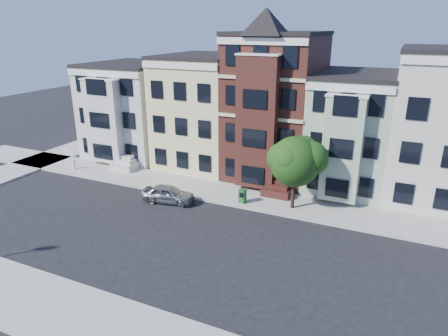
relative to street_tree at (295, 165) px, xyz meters
The scene contains 11 objects.
ground 9.01m from the street_tree, 116.23° to the right, with size 120.00×120.00×0.00m, color black.
far_sidewalk 5.02m from the street_tree, behind, with size 60.00×4.00×0.15m, color #9E9B93.
near_sidewalk 16.25m from the street_tree, 103.37° to the right, with size 60.00×4.00×0.15m, color #9E9B93.
house_white 19.99m from the street_tree, 159.34° to the left, with size 8.00×9.00×9.00m, color beige.
house_yellow 12.88m from the street_tree, 146.60° to the left, with size 7.00×9.00×10.00m, color beige.
house_brown 8.34m from the street_tree, 117.57° to the left, with size 7.00×9.00×12.00m, color #3A1913.
house_green 7.66m from the street_tree, 68.14° to the left, with size 6.00×9.00×9.00m, color #99AC90.
street_tree is the anchor object (origin of this frame).
parked_car 9.72m from the street_tree, 163.45° to the right, with size 1.59×3.96×1.35m, color #929598.
newspaper_box 4.63m from the street_tree, 169.24° to the right, with size 0.47×0.42×1.05m, color #1B6321.
fire_hydrant 20.89m from the street_tree, behind, with size 0.26×0.26×0.72m, color silver.
Camera 1 is at (10.15, -18.77, 12.69)m, focal length 32.00 mm.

